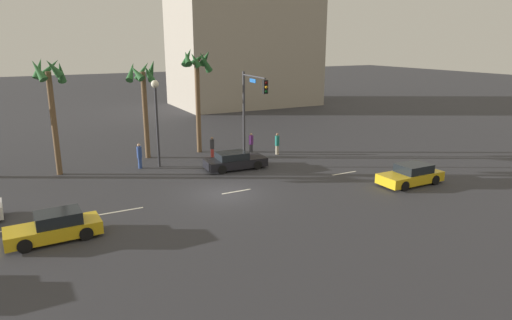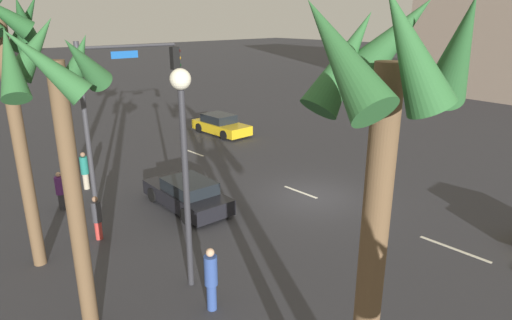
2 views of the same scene
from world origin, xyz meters
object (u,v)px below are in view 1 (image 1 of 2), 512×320
Objects in this scene: car_2 at (411,175)px; palm_tree_2 at (143,85)px; streetlamp at (156,107)px; pedestrian_3 at (251,142)px; car_3 at (55,227)px; building_1 at (244,20)px; palm_tree_0 at (50,87)px; pedestrian_2 at (140,155)px; car_1 at (235,161)px; pedestrian_0 at (277,143)px; palm_tree_1 at (197,73)px; pedestrian_1 at (212,147)px; traffic_signal at (250,103)px.

palm_tree_2 is at bearing 131.85° from car_2.
pedestrian_3 is at bearing 5.55° from streetlamp.
building_1 is (28.72, 37.40, 11.30)m from car_3.
palm_tree_2 is at bearing 14.63° from palm_tree_0.
pedestrian_3 is 15.77m from palm_tree_0.
pedestrian_2 is 7.51m from palm_tree_0.
car_1 is 0.58× the size of palm_tree_2.
building_1 is at bearing 52.75° from streetlamp.
pedestrian_3 is at bearing 34.12° from car_3.
pedestrian_0 is 0.07× the size of building_1.
pedestrian_3 is 0.19× the size of palm_tree_1.
pedestrian_1 is 6.07m from palm_tree_1.
car_1 is 0.19× the size of building_1.
palm_tree_1 reaches higher than streetlamp.
traffic_signal reaches higher than car_3.
car_3 is 2.29× the size of pedestrian_2.
car_2 is at bearing -48.15° from palm_tree_2.
streetlamp is at bearing -126.48° from building_1.
palm_tree_2 is at bearing 146.08° from traffic_signal.
pedestrian_2 is at bearing 167.84° from traffic_signal.
palm_tree_2 reaches higher than car_1.
traffic_signal reaches higher than car_2.
car_2 is 18.25m from streetlamp.
palm_tree_0 is 38.20m from building_1.
car_2 is at bearing -71.39° from pedestrian_0.
building_1 reaches higher than car_1.
pedestrian_0 reaches higher than car_1.
pedestrian_3 is at bearing -0.12° from pedestrian_1.
traffic_signal is at bearing -118.22° from pedestrian_3.
building_1 is at bearing 52.48° from car_3.
pedestrian_1 is 3.52m from pedestrian_3.
building_1 is (16.04, 30.44, 11.33)m from car_1.
palm_tree_0 reaches higher than streetlamp.
pedestrian_0 is at bearing 108.61° from car_2.
palm_tree_2 is (-4.39, 0.26, -0.78)m from palm_tree_1.
pedestrian_0 reaches higher than car_3.
car_2 is at bearing -55.23° from pedestrian_1.
palm_tree_1 reaches higher than pedestrian_3.
streetlamp is 5.88m from pedestrian_1.
car_2 is 2.67× the size of pedestrian_3.
streetlamp is at bearing 146.34° from car_1.
pedestrian_3 is 0.20× the size of palm_tree_0.
car_2 is 11.55m from pedestrian_0.
car_2 is 2.65× the size of pedestrian_1.
traffic_signal is at bearing -12.16° from pedestrian_2.
car_2 is at bearing -4.62° from car_3.
car_3 is 48.49m from building_1.
building_1 reaches higher than car_2.
streetlamp is at bearing -11.93° from palm_tree_0.
traffic_signal reaches higher than pedestrian_3.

